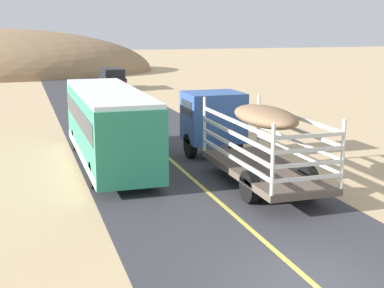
# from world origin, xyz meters

# --- Properties ---
(ground_plane) EXTENTS (240.00, 240.00, 0.00)m
(ground_plane) POSITION_xyz_m (0.00, 0.00, 0.00)
(ground_plane) COLOR tan
(road_surface) EXTENTS (8.00, 120.00, 0.02)m
(road_surface) POSITION_xyz_m (0.00, 0.00, 0.01)
(road_surface) COLOR #38383D
(road_surface) RESTS_ON ground
(road_centre_line) EXTENTS (0.16, 117.60, 0.00)m
(road_centre_line) POSITION_xyz_m (0.00, 0.00, 0.02)
(road_centre_line) COLOR #D8CC4C
(road_centre_line) RESTS_ON road_surface
(livestock_truck) EXTENTS (2.53, 9.70, 3.02)m
(livestock_truck) POSITION_xyz_m (2.05, 10.36, 1.79)
(livestock_truck) COLOR #3359A5
(livestock_truck) RESTS_ON road_surface
(bus) EXTENTS (2.54, 10.00, 3.21)m
(bus) POSITION_xyz_m (-2.68, 12.32, 1.75)
(bus) COLOR #2D8C66
(bus) RESTS_ON road_surface
(car_far) EXTENTS (1.90, 4.62, 1.93)m
(car_far) POSITION_xyz_m (2.07, 40.31, 1.09)
(car_far) COLOR black
(car_far) RESTS_ON road_surface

